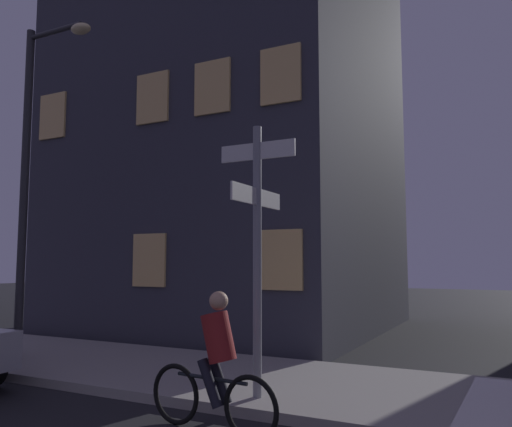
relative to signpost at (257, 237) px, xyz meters
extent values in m
cube|color=#9E9991|center=(0.07, 1.13, -2.22)|extent=(40.00, 3.28, 0.14)
cylinder|color=gray|center=(0.00, 0.00, -0.30)|extent=(0.12, 0.12, 3.71)
cube|color=white|center=(0.00, 0.00, 1.21)|extent=(1.15, 0.03, 0.24)
cube|color=white|center=(0.00, 0.00, 0.56)|extent=(0.03, 1.46, 0.24)
cylinder|color=#2D2D30|center=(-5.43, 0.54, 1.10)|extent=(0.16, 0.16, 6.50)
cylinder|color=#2D2D30|center=(-4.74, 0.54, 4.20)|extent=(1.38, 0.10, 0.10)
ellipsoid|color=#F9E099|center=(-4.05, 0.54, 4.10)|extent=(0.44, 0.28, 0.20)
sphere|color=#F9EFCC|center=(2.80, -1.89, -1.62)|extent=(0.16, 0.16, 0.16)
torus|color=black|center=(-0.57, -1.08, -1.93)|extent=(0.72, 0.15, 0.72)
torus|color=black|center=(0.53, -1.21, -1.93)|extent=(0.72, 0.15, 0.72)
cylinder|color=black|center=(-0.02, -1.14, -1.68)|extent=(1.00, 0.16, 0.04)
cylinder|color=maroon|center=(0.08, -1.15, -1.21)|extent=(0.49, 0.37, 0.61)
sphere|color=tan|center=(0.08, -1.15, -0.79)|extent=(0.22, 0.22, 0.22)
cylinder|color=black|center=(0.02, -1.24, -1.71)|extent=(0.35, 0.16, 0.55)
cylinder|color=black|center=(0.04, -1.06, -1.71)|extent=(0.35, 0.16, 0.55)
cube|color=#F2C672|center=(-4.25, 2.98, -0.29)|extent=(0.90, 0.06, 1.20)
cube|color=#F2C672|center=(-0.96, 2.98, -0.29)|extent=(0.90, 0.06, 1.20)
cube|color=#F2C672|center=(-7.53, 2.98, 3.49)|extent=(0.90, 0.06, 1.20)
cube|color=#F2C672|center=(-4.25, 2.98, 3.49)|extent=(0.90, 0.06, 1.20)
cube|color=#F2C672|center=(-2.60, 2.98, 3.49)|extent=(0.90, 0.06, 1.20)
cube|color=#F2C672|center=(-0.96, 2.98, 3.49)|extent=(0.90, 0.06, 1.20)
camera|label=1|loc=(3.16, -6.28, -0.35)|focal=35.74mm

